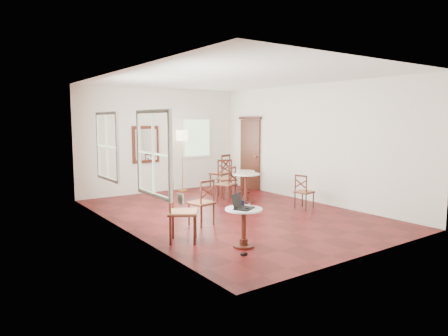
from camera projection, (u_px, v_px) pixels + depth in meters
name	position (u px, v px, depth m)	size (l,w,h in m)	color
ground	(232.00, 213.00, 9.12)	(7.00, 7.00, 0.00)	#4E0D0D
room_shell	(222.00, 129.00, 9.08)	(5.02, 7.02, 3.01)	silver
cafe_table_near	(244.00, 223.00, 6.66)	(0.61, 0.61, 0.65)	#421910
cafe_table_mid	(246.00, 185.00, 10.27)	(0.71, 0.71, 0.75)	#421910
cafe_table_back	(244.00, 179.00, 11.67)	(0.60, 0.60, 0.64)	#421910
chair_near_a	(202.00, 203.00, 8.03)	(0.50, 0.50, 0.93)	#421910
chair_near_b	(181.00, 212.00, 6.93)	(0.68, 0.68, 1.07)	#421910
chair_mid_a	(227.00, 184.00, 10.36)	(0.56, 0.56, 0.91)	#421910
chair_mid_b	(304.00, 192.00, 9.55)	(0.44, 0.44, 0.82)	#421910
chair_back_a	(221.00, 173.00, 11.91)	(0.65, 0.65, 1.09)	#421910
chair_back_b	(226.00, 179.00, 11.04)	(0.59, 0.59, 1.01)	#421910
floor_lamp	(182.00, 140.00, 11.79)	(0.35, 0.35, 1.80)	#BF8C3F
laptop	(241.00, 205.00, 6.61)	(0.44, 0.41, 0.25)	black
mouse	(246.00, 209.00, 6.53)	(0.09, 0.06, 0.03)	black
navy_mug	(242.00, 203.00, 6.82)	(0.12, 0.08, 0.10)	#0F1134
water_glass	(250.00, 206.00, 6.55)	(0.07, 0.07, 0.11)	white
power_adapter	(244.00, 254.00, 6.28)	(0.10, 0.06, 0.04)	black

